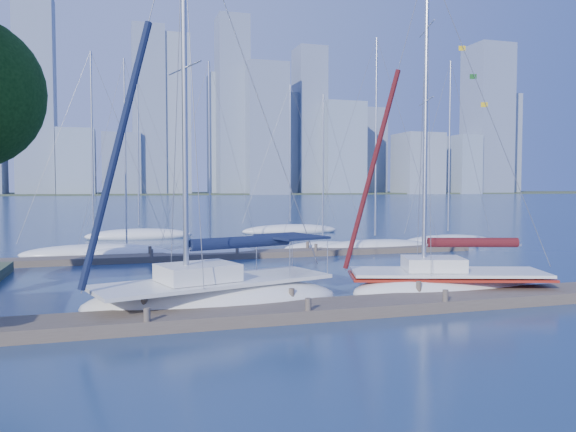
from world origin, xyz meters
name	(u,v)px	position (x,y,z in m)	size (l,w,h in m)	color
ground	(300,317)	(0.00, 0.00, 0.00)	(700.00, 700.00, 0.00)	navy
near_dock	(300,311)	(0.00, 0.00, 0.20)	(26.00, 2.00, 0.40)	brown
far_dock	(250,254)	(2.00, 16.00, 0.18)	(30.00, 1.80, 0.36)	brown
far_shore	(129,194)	(0.00, 320.00, 0.00)	(800.00, 100.00, 1.50)	#38472D
sailboat_navy	(214,278)	(-2.55, 1.91, 1.13)	(9.56, 5.47, 14.93)	white
sailboat_maroon	(447,267)	(6.88, 1.95, 1.10)	(8.66, 5.07, 13.85)	white
bg_boat_0	(94,252)	(-7.27, 19.09, 0.26)	(8.88, 3.02, 13.02)	white
bg_boat_1	(127,254)	(-5.32, 17.92, 0.25)	(5.82, 2.40, 12.39)	white
bg_boat_2	(210,253)	(-0.38, 16.77, 0.25)	(6.20, 2.47, 12.28)	white
bg_boat_3	(323,247)	(7.46, 17.88, 0.23)	(5.82, 3.22, 10.85)	white
bg_boat_4	(375,247)	(10.91, 16.97, 0.28)	(8.69, 4.80, 14.66)	white
bg_boat_5	(448,242)	(17.51, 18.42, 0.29)	(7.79, 3.03, 13.88)	white
bg_boat_6	(139,235)	(-4.14, 30.94, 0.28)	(9.11, 4.47, 13.53)	white
bg_boat_7	(290,230)	(9.65, 32.58, 0.28)	(9.26, 2.51, 14.19)	white
skyline	(173,131)	(22.43, 290.44, 34.20)	(503.12, 51.31, 99.18)	gray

